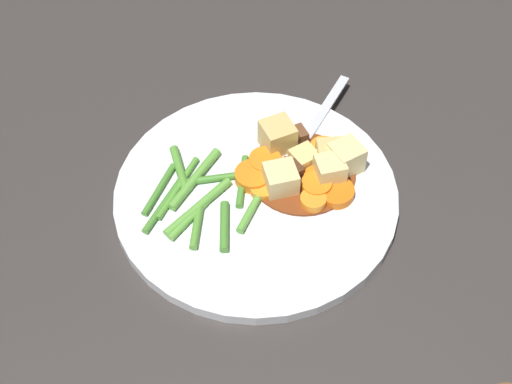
# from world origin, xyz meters

# --- Properties ---
(ground_plane) EXTENTS (3.00, 3.00, 0.00)m
(ground_plane) POSITION_xyz_m (0.00, 0.00, 0.00)
(ground_plane) COLOR #383330
(dinner_plate) EXTENTS (0.27, 0.27, 0.01)m
(dinner_plate) POSITION_xyz_m (0.00, 0.00, 0.01)
(dinner_plate) COLOR white
(dinner_plate) RESTS_ON ground_plane
(stew_sauce) EXTENTS (0.11, 0.11, 0.00)m
(stew_sauce) POSITION_xyz_m (0.05, 0.01, 0.01)
(stew_sauce) COLOR brown
(stew_sauce) RESTS_ON dinner_plate
(carrot_slice_0) EXTENTS (0.03, 0.03, 0.01)m
(carrot_slice_0) POSITION_xyz_m (0.05, -0.03, 0.02)
(carrot_slice_0) COLOR orange
(carrot_slice_0) RESTS_ON dinner_plate
(carrot_slice_1) EXTENTS (0.04, 0.04, 0.01)m
(carrot_slice_1) POSITION_xyz_m (0.02, 0.03, 0.02)
(carrot_slice_1) COLOR orange
(carrot_slice_1) RESTS_ON dinner_plate
(carrot_slice_2) EXTENTS (0.03, 0.03, 0.01)m
(carrot_slice_2) POSITION_xyz_m (0.08, 0.04, 0.02)
(carrot_slice_2) COLOR orange
(carrot_slice_2) RESTS_ON dinner_plate
(carrot_slice_3) EXTENTS (0.05, 0.05, 0.01)m
(carrot_slice_3) POSITION_xyz_m (0.07, -0.02, 0.02)
(carrot_slice_3) COLOR orange
(carrot_slice_3) RESTS_ON dinner_plate
(carrot_slice_4) EXTENTS (0.03, 0.03, 0.01)m
(carrot_slice_4) POSITION_xyz_m (0.06, 0.00, 0.02)
(carrot_slice_4) COLOR orange
(carrot_slice_4) RESTS_ON dinner_plate
(carrot_slice_5) EXTENTS (0.03, 0.03, 0.01)m
(carrot_slice_5) POSITION_xyz_m (0.01, -0.00, 0.02)
(carrot_slice_5) COLOR orange
(carrot_slice_5) RESTS_ON dinner_plate
(carrot_slice_6) EXTENTS (0.05, 0.05, 0.01)m
(carrot_slice_6) POSITION_xyz_m (0.00, 0.02, 0.02)
(carrot_slice_6) COLOR orange
(carrot_slice_6) RESTS_ON dinner_plate
(carrot_slice_7) EXTENTS (0.04, 0.04, 0.01)m
(carrot_slice_7) POSITION_xyz_m (0.06, -0.01, 0.02)
(carrot_slice_7) COLOR orange
(carrot_slice_7) RESTS_ON dinner_plate
(potato_chunk_0) EXTENTS (0.04, 0.04, 0.03)m
(potato_chunk_0) POSITION_xyz_m (0.09, 0.01, 0.03)
(potato_chunk_0) COLOR #EAD68C
(potato_chunk_0) RESTS_ON dinner_plate
(potato_chunk_1) EXTENTS (0.03, 0.03, 0.03)m
(potato_chunk_1) POSITION_xyz_m (0.07, -0.00, 0.03)
(potato_chunk_1) COLOR #EAD68C
(potato_chunk_1) RESTS_ON dinner_plate
(potato_chunk_2) EXTENTS (0.04, 0.04, 0.03)m
(potato_chunk_2) POSITION_xyz_m (0.03, 0.05, 0.03)
(potato_chunk_2) COLOR #DBBC6B
(potato_chunk_2) RESTS_ON dinner_plate
(potato_chunk_3) EXTENTS (0.03, 0.03, 0.02)m
(potato_chunk_3) POSITION_xyz_m (0.05, 0.02, 0.02)
(potato_chunk_3) COLOR #E5CC7A
(potato_chunk_3) RESTS_ON dinner_plate
(potato_chunk_4) EXTENTS (0.03, 0.03, 0.03)m
(potato_chunk_4) POSITION_xyz_m (0.02, -0.00, 0.03)
(potato_chunk_4) COLOR #EAD68C
(potato_chunk_4) RESTS_ON dinner_plate
(potato_chunk_5) EXTENTS (0.03, 0.03, 0.03)m
(potato_chunk_5) POSITION_xyz_m (0.08, 0.02, 0.03)
(potato_chunk_5) COLOR #DBBC6B
(potato_chunk_5) RESTS_ON dinner_plate
(meat_chunk_0) EXTENTS (0.03, 0.02, 0.02)m
(meat_chunk_0) POSITION_xyz_m (0.04, 0.01, 0.02)
(meat_chunk_0) COLOR #4C2B19
(meat_chunk_0) RESTS_ON dinner_plate
(meat_chunk_1) EXTENTS (0.02, 0.02, 0.02)m
(meat_chunk_1) POSITION_xyz_m (0.05, 0.06, 0.02)
(meat_chunk_1) COLOR brown
(meat_chunk_1) RESTS_ON dinner_plate
(green_bean_0) EXTENTS (0.06, 0.07, 0.01)m
(green_bean_0) POSITION_xyz_m (-0.06, 0.02, 0.02)
(green_bean_0) COLOR #66AD42
(green_bean_0) RESTS_ON dinner_plate
(green_bean_1) EXTENTS (0.02, 0.05, 0.01)m
(green_bean_1) POSITION_xyz_m (-0.06, -0.03, 0.02)
(green_bean_1) COLOR #599E38
(green_bean_1) RESTS_ON dinner_plate
(green_bean_2) EXTENTS (0.01, 0.05, 0.01)m
(green_bean_2) POSITION_xyz_m (-0.07, 0.04, 0.02)
(green_bean_2) COLOR #599E38
(green_bean_2) RESTS_ON dinner_plate
(green_bean_3) EXTENTS (0.05, 0.06, 0.01)m
(green_bean_3) POSITION_xyz_m (-0.09, -0.00, 0.02)
(green_bean_3) COLOR #4C8E33
(green_bean_3) RESTS_ON dinner_plate
(green_bean_4) EXTENTS (0.02, 0.05, 0.01)m
(green_bean_4) POSITION_xyz_m (-0.04, -0.04, 0.02)
(green_bean_4) COLOR #4C8E33
(green_bean_4) RESTS_ON dinner_plate
(green_bean_5) EXTENTS (0.06, 0.05, 0.01)m
(green_bean_5) POSITION_xyz_m (-0.06, -0.02, 0.02)
(green_bean_5) COLOR #66AD42
(green_bean_5) RESTS_ON dinner_plate
(green_bean_6) EXTENTS (0.06, 0.01, 0.01)m
(green_bean_6) POSITION_xyz_m (-0.03, 0.02, 0.02)
(green_bean_6) COLOR #4C8E33
(green_bean_6) RESTS_ON dinner_plate
(green_bean_7) EXTENTS (0.07, 0.06, 0.01)m
(green_bean_7) POSITION_xyz_m (-0.06, -0.01, 0.02)
(green_bean_7) COLOR #66AD42
(green_bean_7) RESTS_ON dinner_plate
(green_bean_8) EXTENTS (0.05, 0.07, 0.01)m
(green_bean_8) POSITION_xyz_m (-0.07, 0.02, 0.02)
(green_bean_8) COLOR #599E38
(green_bean_8) RESTS_ON dinner_plate
(green_bean_9) EXTENTS (0.04, 0.06, 0.01)m
(green_bean_9) POSITION_xyz_m (-0.09, 0.02, 0.02)
(green_bean_9) COLOR #4C8E33
(green_bean_9) RESTS_ON dinner_plate
(green_bean_10) EXTENTS (0.04, 0.05, 0.01)m
(green_bean_10) POSITION_xyz_m (-0.01, -0.02, 0.02)
(green_bean_10) COLOR #66AD42
(green_bean_10) RESTS_ON dinner_plate
(green_bean_11) EXTENTS (0.02, 0.06, 0.01)m
(green_bean_11) POSITION_xyz_m (-0.01, 0.01, 0.02)
(green_bean_11) COLOR #4C8E33
(green_bean_11) RESTS_ON dinner_plate
(fork) EXTENTS (0.12, 0.15, 0.00)m
(fork) POSITION_xyz_m (0.07, 0.06, 0.01)
(fork) COLOR silver
(fork) RESTS_ON dinner_plate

